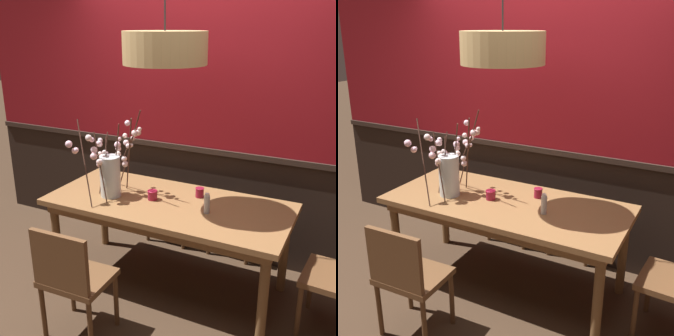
% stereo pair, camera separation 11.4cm
% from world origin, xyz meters
% --- Properties ---
extents(ground_plane, '(24.00, 24.00, 0.00)m').
position_xyz_m(ground_plane, '(0.00, 0.00, 0.00)').
color(ground_plane, '#422D1E').
extents(back_wall, '(4.90, 0.14, 2.98)m').
position_xyz_m(back_wall, '(0.00, 0.74, 1.48)').
color(back_wall, black).
rests_on(back_wall, ground).
extents(dining_table, '(1.96, 0.88, 0.78)m').
position_xyz_m(dining_table, '(0.00, 0.00, 0.69)').
color(dining_table, olive).
rests_on(dining_table, ground).
extents(chair_far_side_right, '(0.46, 0.45, 0.92)m').
position_xyz_m(chair_far_side_right, '(0.34, 0.87, 0.52)').
color(chair_far_side_right, brown).
rests_on(chair_far_side_right, ground).
extents(chair_far_side_left, '(0.46, 0.41, 0.92)m').
position_xyz_m(chair_far_side_left, '(-0.33, 0.85, 0.52)').
color(chair_far_side_left, brown).
rests_on(chair_far_side_left, ground).
extents(chair_near_side_left, '(0.47, 0.40, 0.88)m').
position_xyz_m(chair_near_side_left, '(-0.30, -0.87, 0.51)').
color(chair_near_side_left, brown).
rests_on(chair_near_side_left, ground).
extents(vase_with_blossoms, '(0.52, 0.55, 0.73)m').
position_xyz_m(vase_with_blossoms, '(-0.48, -0.09, 0.99)').
color(vase_with_blossoms, silver).
rests_on(vase_with_blossoms, dining_table).
extents(candle_holder_nearer_center, '(0.07, 0.07, 0.08)m').
position_xyz_m(candle_holder_nearer_center, '(0.19, 0.20, 0.82)').
color(candle_holder_nearer_center, maroon).
rests_on(candle_holder_nearer_center, dining_table).
extents(candle_holder_nearer_edge, '(0.08, 0.08, 0.08)m').
position_xyz_m(candle_holder_nearer_edge, '(-0.13, -0.02, 0.82)').
color(candle_holder_nearer_edge, maroon).
rests_on(candle_holder_nearer_edge, dining_table).
extents(condiment_bottle, '(0.04, 0.04, 0.16)m').
position_xyz_m(condiment_bottle, '(0.36, -0.06, 0.85)').
color(condiment_bottle, '#ADADB2').
rests_on(condiment_bottle, dining_table).
extents(pendant_lamp, '(0.60, 0.60, 1.12)m').
position_xyz_m(pendant_lamp, '(-0.00, -0.05, 1.97)').
color(pendant_lamp, tan).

